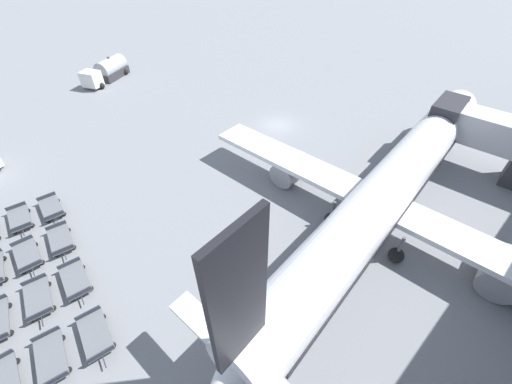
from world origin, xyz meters
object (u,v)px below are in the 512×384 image
Objects in this scene: baggage_dolly_row_near_col_d at (4,384)px; baggage_dolly_row_mid_a_col_a at (20,219)px; airplane at (387,191)px; baggage_dolly_row_mid_a_col_c at (38,298)px; baggage_dolly_row_mid_a_col_d at (51,358)px; baggage_dolly_row_mid_b_col_c at (75,280)px; baggage_dolly_row_mid_b_col_d at (95,335)px; baggage_dolly_row_mid_b_col_a at (51,208)px; baggage_dolly_row_mid_b_col_b at (61,240)px; baggage_dolly_row_mid_a_col_b at (27,255)px; fuel_tanker_primary at (108,71)px.

baggage_dolly_row_mid_a_col_a is at bearing 163.85° from baggage_dolly_row_near_col_d.
airplane is 25.79m from baggage_dolly_row_mid_a_col_c.
baggage_dolly_row_mid_a_col_d is (4.52, -0.53, 0.00)m from baggage_dolly_row_mid_a_col_c.
baggage_dolly_row_mid_b_col_d is (4.68, -0.45, 0.00)m from baggage_dolly_row_mid_b_col_c.
baggage_dolly_row_mid_b_col_d is at bearing 20.65° from baggage_dolly_row_mid_a_col_c.
baggage_dolly_row_mid_b_col_a is 0.99× the size of baggage_dolly_row_mid_b_col_b.
airplane is 27.95m from baggage_dolly_row_mid_b_col_a.
airplane is at bearing 73.98° from baggage_dolly_row_mid_b_col_d.
baggage_dolly_row_mid_a_col_a is 1.00× the size of baggage_dolly_row_mid_b_col_d.
baggage_dolly_row_mid_a_col_b is (4.54, -0.54, 0.00)m from baggage_dolly_row_mid_a_col_a.
baggage_dolly_row_mid_a_col_d is (8.85, -0.95, 0.00)m from baggage_dolly_row_mid_a_col_b.
baggage_dolly_row_mid_b_col_c is (0.23, 2.30, 0.00)m from baggage_dolly_row_mid_a_col_c.
baggage_dolly_row_mid_a_col_c is (8.87, -0.96, 0.00)m from baggage_dolly_row_mid_a_col_a.
baggage_dolly_row_mid_a_col_b is 0.99× the size of baggage_dolly_row_mid_a_col_d.
baggage_dolly_row_mid_b_col_d is at bearing -6.18° from baggage_dolly_row_mid_b_col_a.
baggage_dolly_row_near_col_d and baggage_dolly_row_mid_a_col_a have the same top height.
fuel_tanker_primary reaches higher than baggage_dolly_row_mid_a_col_b.
airplane is 10.42× the size of baggage_dolly_row_mid_a_col_b.
airplane is 23.64m from baggage_dolly_row_mid_b_col_c.
fuel_tanker_primary reaches higher than baggage_dolly_row_mid_b_col_c.
baggage_dolly_row_mid_a_col_b is (-8.53, 3.24, 0.00)m from baggage_dolly_row_near_col_d.
baggage_dolly_row_mid_a_col_d and baggage_dolly_row_mid_b_col_a have the same top height.
baggage_dolly_row_mid_a_col_b is (-15.35, -22.73, -2.78)m from airplane.
baggage_dolly_row_mid_b_col_a is at bearing 80.01° from baggage_dolly_row_mid_a_col_a.
baggage_dolly_row_mid_a_col_d is at bearing -105.36° from airplane.
baggage_dolly_row_mid_a_col_d is 9.34m from baggage_dolly_row_mid_b_col_b.
fuel_tanker_primary reaches higher than baggage_dolly_row_mid_a_col_a.
baggage_dolly_row_mid_a_col_b is at bearing -124.04° from airplane.
baggage_dolly_row_mid_b_col_d is (4.91, 1.85, 0.00)m from baggage_dolly_row_mid_a_col_c.
baggage_dolly_row_near_col_d is 14.07m from baggage_dolly_row_mid_b_col_a.
baggage_dolly_row_near_col_d is 0.99× the size of baggage_dolly_row_mid_a_col_d.
baggage_dolly_row_mid_b_col_b is (4.22, -0.57, 0.00)m from baggage_dolly_row_mid_b_col_a.
baggage_dolly_row_mid_a_col_b is at bearing -171.20° from baggage_dolly_row_mid_b_col_d.
baggage_dolly_row_mid_b_col_c is 4.70m from baggage_dolly_row_mid_b_col_d.
baggage_dolly_row_near_col_d is (37.74, -21.97, -0.84)m from fuel_tanker_primary.
baggage_dolly_row_near_col_d is at bearing -33.87° from baggage_dolly_row_mid_a_col_c.
baggage_dolly_row_mid_a_col_d is 1.00× the size of baggage_dolly_row_mid_b_col_b.
baggage_dolly_row_mid_a_col_a is (24.67, -18.19, -0.84)m from fuel_tanker_primary.
baggage_dolly_row_mid_b_col_c is (-10.80, -20.85, -2.78)m from airplane.
baggage_dolly_row_mid_a_col_a is at bearing -131.89° from airplane.
baggage_dolly_row_mid_a_col_b is at bearing 173.86° from baggage_dolly_row_mid_a_col_d.
baggage_dolly_row_mid_b_col_b is (-8.44, 5.55, 0.00)m from baggage_dolly_row_near_col_d.
baggage_dolly_row_mid_a_col_a is 4.96m from baggage_dolly_row_mid_b_col_b.
baggage_dolly_row_mid_b_col_c is at bearing -26.52° from fuel_tanker_primary.
baggage_dolly_row_mid_a_col_d is 2.41m from baggage_dolly_row_mid_b_col_d.
baggage_dolly_row_mid_b_col_c is 1.00× the size of baggage_dolly_row_mid_b_col_d.
baggage_dolly_row_mid_a_col_a is 1.00× the size of baggage_dolly_row_mid_b_col_a.
airplane is 27.57m from baggage_dolly_row_mid_a_col_b.
fuel_tanker_primary is at bearing 143.60° from baggage_dolly_row_mid_a_col_a.
baggage_dolly_row_mid_b_col_b is at bearing 20.85° from baggage_dolly_row_mid_a_col_a.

